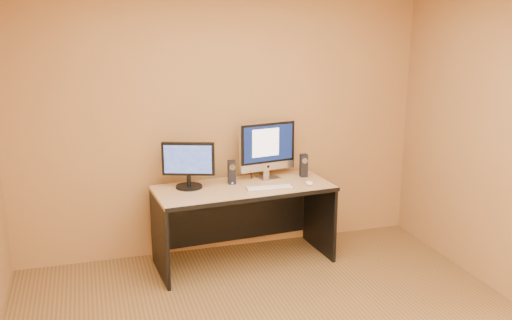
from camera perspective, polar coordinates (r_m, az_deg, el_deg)
The scene contains 10 objects.
walls at distance 3.62m, azimuth 4.04°, elevation -1.54°, with size 4.00×4.00×2.60m, color olive, non-canonical shape.
desk at distance 5.36m, azimuth -1.24°, elevation -6.50°, with size 1.62×0.71×0.75m, color tan, non-canonical shape.
imac at distance 5.44m, azimuth 1.28°, elevation 0.99°, with size 0.58×0.21×0.56m, color silver, non-canonical shape.
second_monitor at distance 5.19m, azimuth -6.77°, elevation -0.52°, with size 0.49×0.24×0.42m, color black, non-canonical shape.
speaker_left at distance 5.31m, azimuth -2.44°, elevation -1.22°, with size 0.07×0.07×0.22m, color black, non-canonical shape.
speaker_right at distance 5.55m, azimuth 4.79°, elevation -0.55°, with size 0.07×0.07×0.22m, color black, non-canonical shape.
keyboard at distance 5.18m, azimuth 1.38°, elevation -2.79°, with size 0.43×0.12×0.02m, color silver.
mouse at distance 5.31m, azimuth 5.36°, elevation -2.30°, with size 0.06×0.10×0.04m, color white.
cable_a at distance 5.56m, azimuth 1.13°, elevation -1.61°, with size 0.01×0.01×0.22m, color black.
cable_b at distance 5.57m, azimuth -0.46°, elevation -1.58°, with size 0.01×0.01×0.18m, color black.
Camera 1 is at (-1.25, -3.25, 2.30)m, focal length 40.00 mm.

